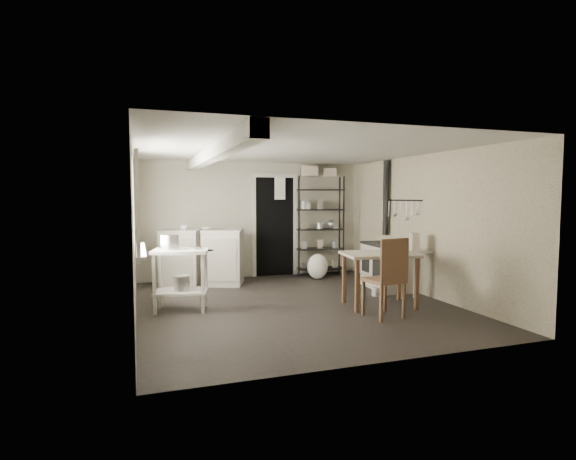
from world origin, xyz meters
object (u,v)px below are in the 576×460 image
object	(u,v)px
base_cabinets	(202,259)
stove	(387,264)
work_table	(379,281)
flour_sack	(318,267)
stockpot	(170,244)
chair	(384,281)
shelf_rack	(320,229)
prep_table	(181,282)

from	to	relation	value
base_cabinets	stove	world-z (taller)	base_cabinets
work_table	flour_sack	xyz separation A→B (m)	(-0.03, 2.29, -0.14)
base_cabinets	flour_sack	bearing A→B (deg)	14.72
stockpot	chair	bearing A→B (deg)	-26.14
shelf_rack	chair	world-z (taller)	shelf_rack
flour_sack	prep_table	bearing A→B (deg)	-149.66
shelf_rack	flour_sack	bearing A→B (deg)	-105.55
base_cabinets	work_table	bearing A→B (deg)	-28.04
base_cabinets	flour_sack	xyz separation A→B (m)	(2.21, -0.21, -0.22)
stove	flour_sack	size ratio (longest dim) A/B	2.06
prep_table	stockpot	bearing A→B (deg)	150.63
flour_sack	chair	bearing A→B (deg)	-94.56
prep_table	chair	world-z (taller)	chair
prep_table	shelf_rack	world-z (taller)	shelf_rack
prep_table	work_table	size ratio (longest dim) A/B	0.84
stockpot	work_table	bearing A→B (deg)	-14.47
base_cabinets	stove	bearing A→B (deg)	-5.68
chair	flour_sack	xyz separation A→B (m)	(0.23, 2.85, -0.24)
stockpot	flour_sack	bearing A→B (deg)	27.90
stockpot	base_cabinets	size ratio (longest dim) A/B	0.18
stockpot	base_cabinets	bearing A→B (deg)	68.33
stockpot	shelf_rack	size ratio (longest dim) A/B	0.14
shelf_rack	prep_table	bearing A→B (deg)	-133.96
flour_sack	shelf_rack	bearing A→B (deg)	63.45
prep_table	stove	size ratio (longest dim) A/B	0.86
prep_table	stove	world-z (taller)	stove
stove	work_table	size ratio (longest dim) A/B	0.98
base_cabinets	work_table	world-z (taller)	base_cabinets
chair	flour_sack	size ratio (longest dim) A/B	2.19
shelf_rack	flour_sack	world-z (taller)	shelf_rack
prep_table	base_cabinets	distance (m)	1.91
stove	chair	bearing A→B (deg)	-119.40
prep_table	flour_sack	distance (m)	3.20
stockpot	shelf_rack	bearing A→B (deg)	32.81
chair	flour_sack	bearing A→B (deg)	76.58
prep_table	chair	bearing A→B (deg)	-25.95
stockpot	flour_sack	world-z (taller)	stockpot
work_table	chair	xyz separation A→B (m)	(-0.26, -0.55, 0.10)
shelf_rack	flour_sack	size ratio (longest dim) A/B	4.11
flour_sack	stockpot	bearing A→B (deg)	-152.10
flour_sack	work_table	bearing A→B (deg)	-89.17
base_cabinets	shelf_rack	distance (m)	2.52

